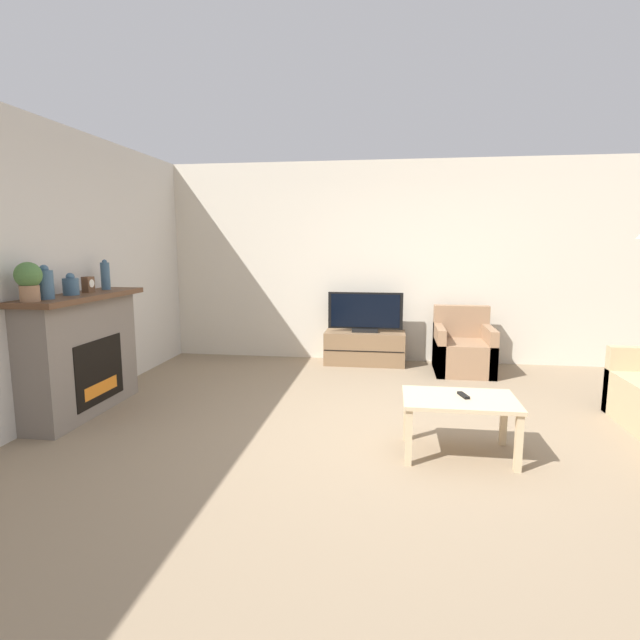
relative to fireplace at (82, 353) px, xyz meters
The scene contains 14 objects.
ground_plane 2.92m from the fireplace, ahead, with size 24.00×24.00×0.00m, color #89755B.
wall_back 3.96m from the fireplace, 42.91° to the left, with size 12.00×0.06×2.70m.
wall_left 0.86m from the fireplace, 122.76° to the right, with size 0.06×12.00×2.70m.
fireplace is the anchor object (origin of this frame).
mantel_vase_left 0.82m from the fireplace, 87.84° to the right, with size 0.13×0.13×0.29m.
mantel_vase_centre_left 0.66m from the fireplace, 81.43° to the right, with size 0.14×0.14×0.20m.
mantel_vase_right 0.83m from the fireplace, 87.84° to the left, with size 0.09×0.09×0.30m.
mantel_clock 0.65m from the fireplace, 83.26° to the left, with size 0.08×0.11×0.15m.
potted_plant 0.97m from the fireplace, 88.48° to the right, with size 0.21×0.21×0.32m.
tv_stand 3.48m from the fireplace, 42.75° to the left, with size 1.06×0.45×0.44m.
tv 3.46m from the fireplace, 42.72° to the left, with size 0.99×0.18×0.53m.
armchair 4.34m from the fireplace, 29.03° to the left, with size 0.70×0.76×0.81m.
coffee_table 3.45m from the fireplace, ahead, with size 0.84×0.56×0.45m.
remote 3.47m from the fireplace, ahead, with size 0.08×0.16×0.02m.
Camera 1 is at (0.04, -3.91, 1.60)m, focal length 28.00 mm.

